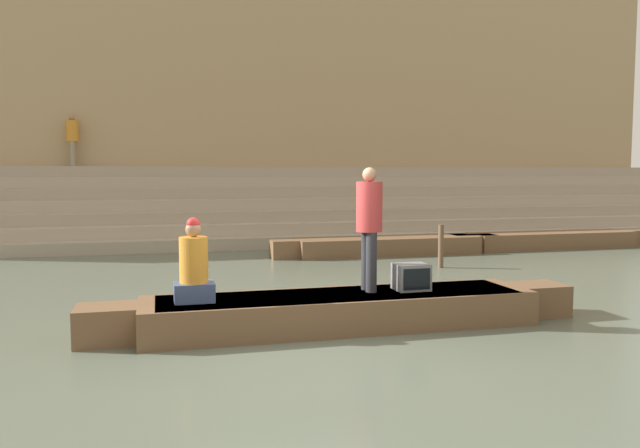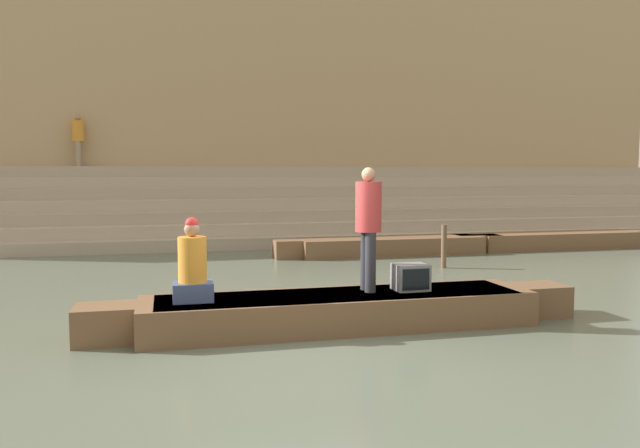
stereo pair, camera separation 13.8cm
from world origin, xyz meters
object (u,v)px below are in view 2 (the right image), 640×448
at_px(rowboat_main, 340,310).
at_px(mooring_post, 444,246).
at_px(person_standing, 368,220).
at_px(person_on_steps, 78,137).
at_px(moored_boat_shore, 391,246).
at_px(person_rowing, 193,268).
at_px(moored_boat_distant, 557,240).
at_px(tv_set, 411,277).

bearing_deg(rowboat_main, mooring_post, 51.28).
bearing_deg(rowboat_main, person_standing, 17.35).
relative_size(person_standing, person_on_steps, 1.09).
distance_m(person_standing, person_on_steps, 14.05).
xyz_separation_m(rowboat_main, moored_boat_shore, (3.46, 7.22, -0.01)).
height_order(mooring_post, person_on_steps, person_on_steps).
bearing_deg(person_rowing, moored_boat_distant, 25.74).
relative_size(mooring_post, person_on_steps, 0.61).
distance_m(person_rowing, tv_set, 3.14).
bearing_deg(tv_set, person_standing, 163.85).
bearing_deg(person_rowing, tv_set, -8.52).
bearing_deg(person_on_steps, tv_set, 72.35).
xyz_separation_m(moored_boat_shore, moored_boat_distant, (5.14, 0.17, 0.00)).
bearing_deg(moored_boat_distant, person_on_steps, 156.30).
bearing_deg(tv_set, mooring_post, 52.91).
distance_m(person_standing, tv_set, 1.05).
xyz_separation_m(person_standing, moored_boat_shore, (3.00, 7.08, -1.26)).
relative_size(tv_set, mooring_post, 0.48).
bearing_deg(moored_boat_shore, tv_set, -105.59).
height_order(moored_boat_distant, person_on_steps, person_on_steps).
relative_size(person_rowing, moored_boat_distant, 0.18).
bearing_deg(tv_set, moored_boat_shore, 64.72).
xyz_separation_m(person_standing, moored_boat_distant, (8.14, 7.25, -1.26)).
xyz_separation_m(rowboat_main, mooring_post, (3.82, 4.76, 0.25)).
distance_m(person_standing, mooring_post, 5.80).
xyz_separation_m(moored_boat_shore, mooring_post, (0.36, -2.46, 0.25)).
bearing_deg(mooring_post, moored_boat_shore, 98.35).
height_order(rowboat_main, tv_set, tv_set).
relative_size(moored_boat_shore, moored_boat_distant, 1.00).
height_order(moored_boat_shore, moored_boat_distant, same).
relative_size(tv_set, moored_boat_distant, 0.08).
bearing_deg(person_rowing, rowboat_main, -9.49).
height_order(person_rowing, person_on_steps, person_on_steps).
xyz_separation_m(person_rowing, mooring_post, (5.87, 4.74, -0.42)).
xyz_separation_m(person_standing, person_on_steps, (-5.52, 12.79, 1.82)).
height_order(person_standing, tv_set, person_standing).
bearing_deg(moored_boat_distant, person_rowing, -146.91).
height_order(moored_boat_shore, person_on_steps, person_on_steps).
bearing_deg(person_standing, rowboat_main, -170.10).
distance_m(moored_boat_shore, person_on_steps, 10.71).
xyz_separation_m(moored_boat_shore, person_on_steps, (-8.52, 5.72, 3.08)).
bearing_deg(moored_boat_distant, person_standing, -139.94).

